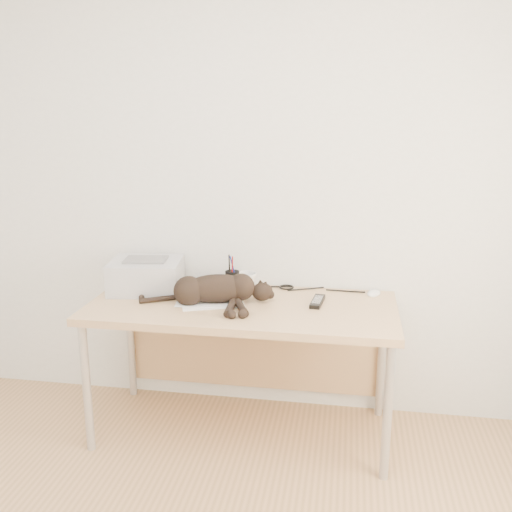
% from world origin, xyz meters
% --- Properties ---
extents(wall_back, '(3.50, 0.00, 3.50)m').
position_xyz_m(wall_back, '(0.00, 1.75, 1.30)').
color(wall_back, white).
rests_on(wall_back, floor).
extents(desk, '(1.60, 0.70, 0.74)m').
position_xyz_m(desk, '(0.00, 1.48, 0.61)').
color(desk, tan).
rests_on(desk, floor).
extents(printer, '(0.42, 0.38, 0.18)m').
position_xyz_m(printer, '(-0.57, 1.54, 0.83)').
color(printer, silver).
rests_on(printer, desk).
extents(papers, '(0.39, 0.32, 0.01)m').
position_xyz_m(papers, '(-0.17, 1.40, 0.74)').
color(papers, white).
rests_on(papers, desk).
extents(cat, '(0.71, 0.35, 0.16)m').
position_xyz_m(cat, '(-0.15, 1.38, 0.81)').
color(cat, black).
rests_on(cat, desk).
extents(mug, '(0.14, 0.14, 0.10)m').
position_xyz_m(mug, '(-0.02, 1.63, 0.79)').
color(mug, silver).
rests_on(mug, desk).
extents(pen_cup, '(0.08, 0.08, 0.20)m').
position_xyz_m(pen_cup, '(-0.10, 1.62, 0.80)').
color(pen_cup, black).
rests_on(pen_cup, desk).
extents(remote_grey, '(0.14, 0.18, 0.02)m').
position_xyz_m(remote_grey, '(-0.25, 1.64, 0.75)').
color(remote_grey, slate).
rests_on(remote_grey, desk).
extents(remote_black, '(0.07, 0.20, 0.02)m').
position_xyz_m(remote_black, '(0.39, 1.47, 0.75)').
color(remote_black, black).
rests_on(remote_black, desk).
extents(mouse, '(0.10, 0.13, 0.04)m').
position_xyz_m(mouse, '(0.69, 1.67, 0.76)').
color(mouse, white).
rests_on(mouse, desk).
extents(cable_tangle, '(1.36, 0.09, 0.01)m').
position_xyz_m(cable_tangle, '(0.00, 1.70, 0.75)').
color(cable_tangle, black).
rests_on(cable_tangle, desk).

